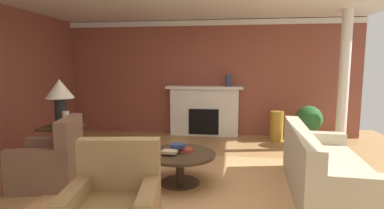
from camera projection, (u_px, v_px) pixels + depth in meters
The scene contains 18 objects.
ground_plane at pixel (178, 188), 4.15m from camera, with size 8.65×8.65×0.00m, color tan.
wall_fireplace at pixel (203, 78), 7.30m from camera, with size 7.19×0.12×2.72m, color brown.
crown_moulding at pixel (203, 23), 7.06m from camera, with size 7.19×0.08×0.12m, color white.
area_rug at pixel (180, 183), 4.28m from camera, with size 3.35×2.73×0.01m, color tan.
fireplace at pixel (204, 112), 7.19m from camera, with size 1.80×0.35×1.18m.
sofa at pixel (324, 172), 3.89m from camera, with size 1.04×2.15×0.85m.
armchair_near_window at pixel (51, 163), 4.23m from camera, with size 0.96×0.96×0.95m.
coffee_table at pixel (180, 161), 4.24m from camera, with size 1.00×1.00×0.45m.
side_table at pixel (63, 144), 4.87m from camera, with size 0.56×0.56×0.70m.
table_lamp at pixel (60, 93), 4.76m from camera, with size 0.44×0.44×0.75m.
vase_tall_corner at pixel (277, 126), 6.71m from camera, with size 0.29×0.29×0.66m, color #B7892D.
vase_on_side_table at pixel (66, 120), 4.68m from camera, with size 0.10×0.10×0.26m, color beige.
vase_mantel_right at pixel (228, 81), 6.97m from camera, with size 0.12×0.12×0.27m, color navy.
book_red_cover at pixel (185, 150), 4.31m from camera, with size 0.20×0.19×0.03m, color maroon.
book_art_folio at pixel (170, 152), 4.11m from camera, with size 0.20×0.15×0.04m, color tan.
book_small_novel at pixel (178, 146), 4.24m from camera, with size 0.19×0.14×0.05m, color navy.
potted_plant at pixel (308, 122), 6.32m from camera, with size 0.56×0.56×0.83m.
column_white at pixel (344, 81), 5.91m from camera, with size 0.20×0.20×2.72m, color white.
Camera 1 is at (0.72, -3.91, 1.66)m, focal length 28.37 mm.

